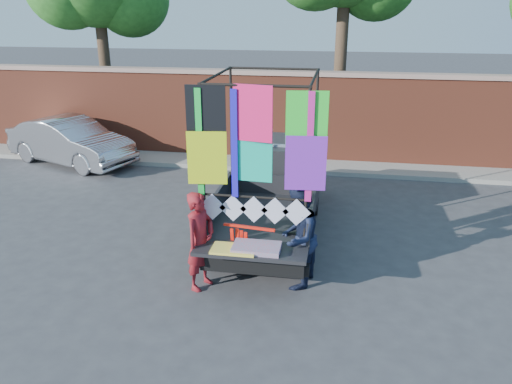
% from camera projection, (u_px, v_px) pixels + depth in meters
% --- Properties ---
extents(ground, '(90.00, 90.00, 0.00)m').
position_uv_depth(ground, '(264.00, 280.00, 8.39)').
color(ground, '#38383A').
rests_on(ground, ground).
extents(brick_wall, '(30.00, 0.45, 2.61)m').
position_uv_depth(brick_wall, '(302.00, 116.00, 14.38)').
color(brick_wall, brown).
rests_on(brick_wall, ground).
extents(curb, '(30.00, 1.20, 0.12)m').
position_uv_depth(curb, '(298.00, 165.00, 14.18)').
color(curb, gray).
rests_on(curb, ground).
extents(pickup_truck, '(2.08, 5.21, 3.28)m').
position_uv_depth(pickup_truck, '(275.00, 186.00, 10.34)').
color(pickup_truck, black).
rests_on(pickup_truck, ground).
extents(sedan, '(4.23, 2.72, 1.32)m').
position_uv_depth(sedan, '(71.00, 141.00, 14.36)').
color(sedan, '#ADAEB4').
rests_on(sedan, ground).
extents(woman, '(0.59, 0.70, 1.64)m').
position_uv_depth(woman, '(200.00, 241.00, 7.93)').
color(woman, maroon).
rests_on(woman, ground).
extents(man, '(0.80, 0.94, 1.71)m').
position_uv_depth(man, '(298.00, 238.00, 7.97)').
color(man, '#151C35').
rests_on(man, ground).
extents(streamer_bundle, '(0.84, 0.15, 0.59)m').
position_uv_depth(streamer_bundle, '(243.00, 237.00, 7.94)').
color(streamer_bundle, red).
rests_on(streamer_bundle, ground).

